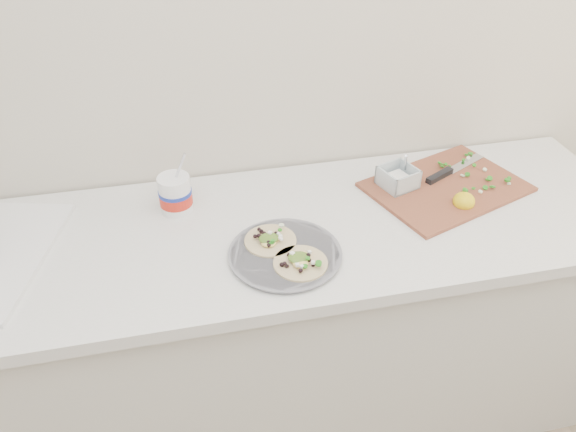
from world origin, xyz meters
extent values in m
cube|color=beige|center=(0.00, 1.73, 1.30)|extent=(3.50, 0.05, 2.60)
cube|color=silver|center=(0.00, 1.43, 0.43)|extent=(2.40, 0.62, 0.86)
cube|color=silver|center=(0.00, 1.41, 0.88)|extent=(2.44, 0.66, 0.04)
cylinder|color=slate|center=(0.11, 1.28, 0.91)|extent=(0.30, 0.30, 0.01)
cylinder|color=slate|center=(0.11, 1.28, 0.91)|extent=(0.31, 0.31, 0.00)
cylinder|color=white|center=(-0.16, 1.57, 0.96)|extent=(0.10, 0.10, 0.12)
cylinder|color=red|center=(-0.16, 1.57, 0.95)|extent=(0.10, 0.10, 0.04)
cylinder|color=#192D99|center=(-0.16, 1.57, 0.97)|extent=(0.10, 0.10, 0.01)
cube|color=brown|center=(0.69, 1.50, 0.91)|extent=(0.56, 0.47, 0.01)
cube|color=white|center=(0.53, 1.53, 0.93)|extent=(0.07, 0.07, 0.03)
ellipsoid|color=yellow|center=(0.69, 1.39, 0.93)|extent=(0.07, 0.07, 0.06)
cube|color=silver|center=(0.80, 1.61, 0.91)|extent=(0.17, 0.11, 0.00)
cube|color=black|center=(0.68, 1.55, 0.92)|extent=(0.11, 0.07, 0.02)
camera|label=1|loc=(-0.13, 0.14, 1.90)|focal=35.00mm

